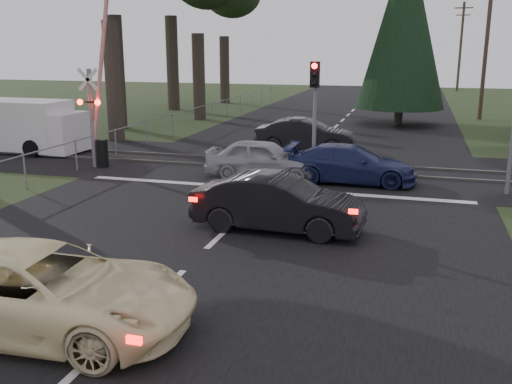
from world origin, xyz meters
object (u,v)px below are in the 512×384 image
(dark_hatchback, at_px, (278,203))
(silver_car, at_px, (263,159))
(white_van, at_px, (21,126))
(blue_sedan, at_px, (351,164))
(cream_coupe, at_px, (41,290))
(crossing_signal, at_px, (97,115))
(utility_pole_mid, at_px, (486,44))
(traffic_signal_center, at_px, (315,99))
(utility_pole_far, at_px, (461,45))
(dark_car_far, at_px, (306,135))

(dark_hatchback, distance_m, silver_car, 6.02)
(white_van, bearing_deg, silver_car, -9.33)
(silver_car, xyz_separation_m, blue_sedan, (3.11, 0.17, -0.05))
(cream_coupe, height_order, blue_sedan, cream_coupe)
(crossing_signal, relative_size, blue_sedan, 1.55)
(utility_pole_mid, relative_size, blue_sedan, 2.00)
(traffic_signal_center, bearing_deg, utility_pole_far, 80.40)
(dark_car_far, bearing_deg, silver_car, 173.16)
(utility_pole_mid, xyz_separation_m, cream_coupe, (-9.73, -32.22, -4.01))
(utility_pole_far, height_order, white_van, utility_pole_far)
(utility_pole_far, distance_m, silver_car, 46.35)
(utility_pole_mid, distance_m, dark_car_far, 17.40)
(crossing_signal, xyz_separation_m, silver_car, (6.63, -0.05, -1.36))
(traffic_signal_center, xyz_separation_m, utility_pole_mid, (7.50, 19.32, 1.92))
(utility_pole_mid, xyz_separation_m, blue_sedan, (-6.03, -20.10, -4.07))
(crossing_signal, xyz_separation_m, white_van, (-5.16, 2.16, -0.89))
(utility_pole_mid, relative_size, cream_coupe, 1.74)
(white_van, bearing_deg, utility_pole_mid, 42.05)
(white_van, bearing_deg, blue_sedan, -6.52)
(traffic_signal_center, bearing_deg, utility_pole_mid, 68.79)
(utility_pole_far, relative_size, white_van, 1.51)
(white_van, bearing_deg, dark_hatchback, -28.69)
(crossing_signal, distance_m, utility_pole_mid, 25.78)
(crossing_signal, xyz_separation_m, utility_pole_far, (15.77, 45.21, 2.67))
(silver_car, relative_size, dark_car_far, 0.93)
(cream_coupe, bearing_deg, white_van, 35.22)
(traffic_signal_center, distance_m, white_van, 13.60)
(silver_car, bearing_deg, white_van, 77.12)
(crossing_signal, height_order, traffic_signal_center, crossing_signal)
(silver_car, relative_size, white_van, 0.69)
(silver_car, bearing_deg, utility_pole_far, -13.71)
(traffic_signal_center, xyz_separation_m, silver_car, (-1.64, -0.94, -2.11))
(utility_pole_mid, relative_size, dark_car_far, 2.03)
(traffic_signal_center, height_order, blue_sedan, traffic_signal_center)
(cream_coupe, bearing_deg, utility_pole_far, -12.78)
(dark_hatchback, height_order, white_van, white_van)
(blue_sedan, bearing_deg, cream_coupe, 162.81)
(blue_sedan, relative_size, white_van, 0.76)
(utility_pole_mid, height_order, dark_car_far, utility_pole_mid)
(cream_coupe, height_order, dark_hatchback, dark_hatchback)
(blue_sedan, xyz_separation_m, dark_car_far, (-2.67, 5.57, 0.08))
(crossing_signal, distance_m, white_van, 5.66)
(blue_sedan, bearing_deg, dark_hatchback, 168.36)
(crossing_signal, bearing_deg, utility_pole_far, 70.77)
(blue_sedan, relative_size, dark_car_far, 1.01)
(crossing_signal, bearing_deg, traffic_signal_center, 6.15)
(utility_pole_far, distance_m, white_van, 48.01)
(utility_pole_mid, height_order, blue_sedan, utility_pole_mid)
(cream_coupe, bearing_deg, utility_pole_mid, -19.93)
(traffic_signal_center, xyz_separation_m, utility_pole_far, (7.50, 44.32, 1.92))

